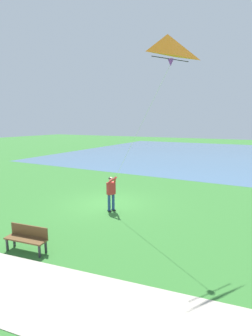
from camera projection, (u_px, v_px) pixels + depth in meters
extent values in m
plane|color=#33702D|center=(107.00, 204.00, 13.34)|extent=(120.00, 120.00, 0.00)
cube|color=#476B8E|center=(232.00, 155.00, 33.62)|extent=(36.00, 44.00, 0.01)
cube|color=#ADA393|center=(30.00, 291.00, 6.44)|extent=(7.18, 32.00, 0.02)
cube|color=#232328|center=(114.00, 210.00, 12.33)|extent=(0.21, 0.26, 0.06)
cylinder|color=#2D4C8E|center=(113.00, 202.00, 12.27)|extent=(0.14, 0.14, 0.82)
cube|color=#232328|center=(109.00, 211.00, 12.20)|extent=(0.21, 0.26, 0.06)
cylinder|color=#2D4C8E|center=(109.00, 203.00, 12.14)|extent=(0.14, 0.14, 0.82)
cube|color=red|center=(111.00, 188.00, 12.07)|extent=(0.46, 0.38, 0.60)
sphere|color=#DBB28E|center=(111.00, 179.00, 11.99)|extent=(0.22, 0.22, 0.22)
ellipsoid|color=black|center=(111.00, 178.00, 12.00)|extent=(0.30, 0.30, 0.13)
cylinder|color=red|center=(115.00, 180.00, 11.87)|extent=(0.51, 0.39, 0.43)
cylinder|color=red|center=(112.00, 180.00, 11.77)|extent=(0.11, 0.56, 0.43)
sphere|color=#DBB28E|center=(115.00, 178.00, 11.66)|extent=(0.10, 0.10, 0.10)
pyramid|color=orange|center=(167.00, 48.00, 8.18)|extent=(1.59, 1.26, 0.80)
cone|color=purple|center=(171.00, 63.00, 8.09)|extent=(0.28, 0.28, 0.22)
cylinder|color=black|center=(171.00, 59.00, 8.07)|extent=(1.28, 0.85, 0.02)
cylinder|color=silver|center=(138.00, 131.00, 9.88)|extent=(1.55, 3.08, 4.49)
cube|color=brown|center=(26.00, 239.00, 8.33)|extent=(0.66, 1.55, 0.05)
cube|color=brown|center=(29.00, 231.00, 8.47)|extent=(0.26, 1.49, 0.40)
cube|color=#2D2D33|center=(39.00, 251.00, 8.00)|extent=(0.07, 0.07, 0.45)
cube|color=#2D2D33|center=(46.00, 246.00, 8.30)|extent=(0.07, 0.07, 0.45)
cube|color=#2D2D33|center=(7.00, 244.00, 8.44)|extent=(0.07, 0.07, 0.45)
cube|color=#2D2D33|center=(14.00, 240.00, 8.74)|extent=(0.07, 0.07, 0.45)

